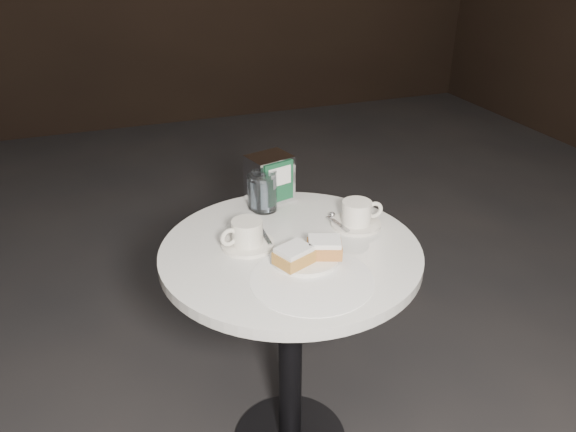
# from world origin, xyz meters

# --- Properties ---
(cafe_table) EXTENTS (0.70, 0.70, 0.74)m
(cafe_table) POSITION_xyz_m (0.00, 0.00, 0.55)
(cafe_table) COLOR black
(cafe_table) RESTS_ON ground
(sugar_spill) EXTENTS (0.40, 0.40, 0.00)m
(sugar_spill) POSITION_xyz_m (-0.00, -0.16, 0.75)
(sugar_spill) COLOR white
(sugar_spill) RESTS_ON cafe_table
(beignet_plate) EXTENTS (0.20, 0.19, 0.06)m
(beignet_plate) POSITION_xyz_m (0.02, -0.08, 0.77)
(beignet_plate) COLOR white
(beignet_plate) RESTS_ON cafe_table
(coffee_cup_left) EXTENTS (0.17, 0.17, 0.07)m
(coffee_cup_left) POSITION_xyz_m (-0.11, 0.05, 0.78)
(coffee_cup_left) COLOR white
(coffee_cup_left) RESTS_ON cafe_table
(coffee_cup_right) EXTENTS (0.16, 0.16, 0.07)m
(coffee_cup_right) POSITION_xyz_m (0.22, 0.05, 0.78)
(coffee_cup_right) COLOR silver
(coffee_cup_right) RESTS_ON cafe_table
(water_glass_left) EXTENTS (0.07, 0.07, 0.11)m
(water_glass_left) POSITION_xyz_m (-0.01, 0.26, 0.80)
(water_glass_left) COLOR white
(water_glass_left) RESTS_ON cafe_table
(water_glass_right) EXTENTS (0.10, 0.10, 0.12)m
(water_glass_right) POSITION_xyz_m (0.00, 0.24, 0.80)
(water_glass_right) COLOR silver
(water_glass_right) RESTS_ON cafe_table
(napkin_dispenser) EXTENTS (0.15, 0.13, 0.15)m
(napkin_dispenser) POSITION_xyz_m (0.04, 0.30, 0.82)
(napkin_dispenser) COLOR silver
(napkin_dispenser) RESTS_ON cafe_table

